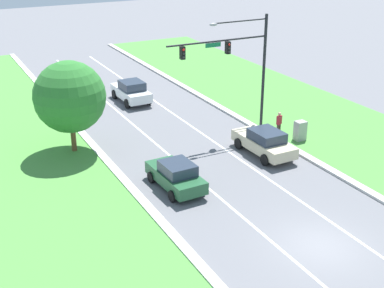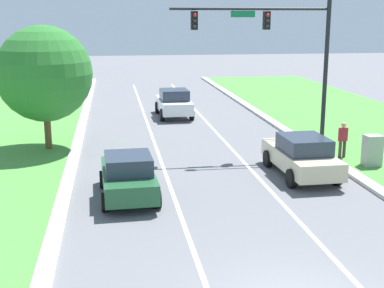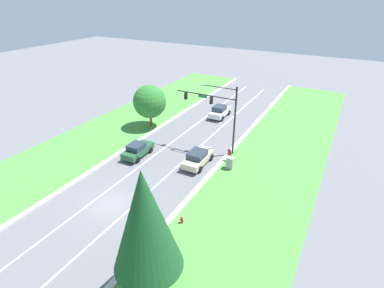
{
  "view_description": "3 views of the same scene",
  "coord_description": "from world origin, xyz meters",
  "px_view_note": "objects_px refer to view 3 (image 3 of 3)",
  "views": [
    {
      "loc": [
        -14.68,
        -15.57,
        13.62
      ],
      "look_at": [
        -0.99,
        10.86,
        1.18
      ],
      "focal_mm": 50.0,
      "sensor_mm": 36.0,
      "label": 1
    },
    {
      "loc": [
        -3.86,
        -9.97,
        6.23
      ],
      "look_at": [
        -0.85,
        9.92,
        1.44
      ],
      "focal_mm": 50.0,
      "sensor_mm": 36.0,
      "label": 2
    },
    {
      "loc": [
        16.44,
        -15.28,
        17.04
      ],
      "look_at": [
        2.11,
        11.03,
        1.58
      ],
      "focal_mm": 28.0,
      "sensor_mm": 36.0,
      "label": 3
    }
  ],
  "objects_px": {
    "utility_cabinet": "(230,163)",
    "oak_near_left_tree": "(150,102)",
    "traffic_signal_mast": "(218,108)",
    "champagne_sedan": "(198,158)",
    "white_sedan": "(220,111)",
    "pedestrian": "(229,154)",
    "forest_sedan": "(138,150)",
    "fire_hydrant": "(182,220)",
    "conifer_near_right_tree": "(145,221)"
  },
  "relations": [
    {
      "from": "traffic_signal_mast",
      "to": "utility_cabinet",
      "type": "height_order",
      "value": "traffic_signal_mast"
    },
    {
      "from": "champagne_sedan",
      "to": "fire_hydrant",
      "type": "distance_m",
      "value": 9.49
    },
    {
      "from": "utility_cabinet",
      "to": "traffic_signal_mast",
      "type": "bearing_deg",
      "value": 133.61
    },
    {
      "from": "conifer_near_right_tree",
      "to": "fire_hydrant",
      "type": "bearing_deg",
      "value": 102.42
    },
    {
      "from": "white_sedan",
      "to": "pedestrian",
      "type": "relative_size",
      "value": 2.66
    },
    {
      "from": "oak_near_left_tree",
      "to": "utility_cabinet",
      "type": "bearing_deg",
      "value": -20.38
    },
    {
      "from": "utility_cabinet",
      "to": "pedestrian",
      "type": "bearing_deg",
      "value": 115.4
    },
    {
      "from": "champagne_sedan",
      "to": "oak_near_left_tree",
      "type": "distance_m",
      "value": 12.38
    },
    {
      "from": "champagne_sedan",
      "to": "utility_cabinet",
      "type": "height_order",
      "value": "champagne_sedan"
    },
    {
      "from": "champagne_sedan",
      "to": "utility_cabinet",
      "type": "distance_m",
      "value": 3.5
    },
    {
      "from": "champagne_sedan",
      "to": "fire_hydrant",
      "type": "relative_size",
      "value": 6.75
    },
    {
      "from": "utility_cabinet",
      "to": "pedestrian",
      "type": "height_order",
      "value": "pedestrian"
    },
    {
      "from": "pedestrian",
      "to": "oak_near_left_tree",
      "type": "xyz_separation_m",
      "value": [
        -13.22,
        3.72,
        2.72
      ]
    },
    {
      "from": "pedestrian",
      "to": "traffic_signal_mast",
      "type": "bearing_deg",
      "value": -58.72
    },
    {
      "from": "utility_cabinet",
      "to": "oak_near_left_tree",
      "type": "bearing_deg",
      "value": 159.62
    },
    {
      "from": "fire_hydrant",
      "to": "forest_sedan",
      "type": "bearing_deg",
      "value": 144.18
    },
    {
      "from": "utility_cabinet",
      "to": "oak_near_left_tree",
      "type": "relative_size",
      "value": 0.24
    },
    {
      "from": "white_sedan",
      "to": "utility_cabinet",
      "type": "relative_size",
      "value": 3.23
    },
    {
      "from": "traffic_signal_mast",
      "to": "white_sedan",
      "type": "xyz_separation_m",
      "value": [
        -3.9,
        9.84,
        -4.43
      ]
    },
    {
      "from": "champagne_sedan",
      "to": "fire_hydrant",
      "type": "bearing_deg",
      "value": -71.65
    },
    {
      "from": "forest_sedan",
      "to": "fire_hydrant",
      "type": "height_order",
      "value": "forest_sedan"
    },
    {
      "from": "forest_sedan",
      "to": "white_sedan",
      "type": "relative_size",
      "value": 0.94
    },
    {
      "from": "fire_hydrant",
      "to": "white_sedan",
      "type": "bearing_deg",
      "value": 106.36
    },
    {
      "from": "champagne_sedan",
      "to": "conifer_near_right_tree",
      "type": "bearing_deg",
      "value": -74.46
    },
    {
      "from": "pedestrian",
      "to": "oak_near_left_tree",
      "type": "distance_m",
      "value": 14.0
    },
    {
      "from": "fire_hydrant",
      "to": "utility_cabinet",
      "type": "bearing_deg",
      "value": 88.54
    },
    {
      "from": "traffic_signal_mast",
      "to": "oak_near_left_tree",
      "type": "xyz_separation_m",
      "value": [
        -10.88,
        1.99,
        -1.67
      ]
    },
    {
      "from": "utility_cabinet",
      "to": "fire_hydrant",
      "type": "relative_size",
      "value": 1.99
    },
    {
      "from": "pedestrian",
      "to": "champagne_sedan",
      "type": "bearing_deg",
      "value": 16.92
    },
    {
      "from": "traffic_signal_mast",
      "to": "white_sedan",
      "type": "height_order",
      "value": "traffic_signal_mast"
    },
    {
      "from": "forest_sedan",
      "to": "utility_cabinet",
      "type": "bearing_deg",
      "value": 10.93
    },
    {
      "from": "utility_cabinet",
      "to": "white_sedan",
      "type": "bearing_deg",
      "value": 118.0
    },
    {
      "from": "traffic_signal_mast",
      "to": "fire_hydrant",
      "type": "xyz_separation_m",
      "value": [
        2.77,
        -12.88,
        -4.98
      ]
    },
    {
      "from": "champagne_sedan",
      "to": "pedestrian",
      "type": "height_order",
      "value": "pedestrian"
    },
    {
      "from": "white_sedan",
      "to": "champagne_sedan",
      "type": "height_order",
      "value": "white_sedan"
    },
    {
      "from": "utility_cabinet",
      "to": "pedestrian",
      "type": "distance_m",
      "value": 1.62
    },
    {
      "from": "champagne_sedan",
      "to": "forest_sedan",
      "type": "bearing_deg",
      "value": -167.78
    },
    {
      "from": "traffic_signal_mast",
      "to": "white_sedan",
      "type": "relative_size",
      "value": 1.79
    },
    {
      "from": "champagne_sedan",
      "to": "oak_near_left_tree",
      "type": "height_order",
      "value": "oak_near_left_tree"
    },
    {
      "from": "pedestrian",
      "to": "forest_sedan",
      "type": "bearing_deg",
      "value": -0.45
    },
    {
      "from": "champagne_sedan",
      "to": "fire_hydrant",
      "type": "height_order",
      "value": "champagne_sedan"
    },
    {
      "from": "traffic_signal_mast",
      "to": "champagne_sedan",
      "type": "distance_m",
      "value": 5.98
    },
    {
      "from": "champagne_sedan",
      "to": "traffic_signal_mast",
      "type": "bearing_deg",
      "value": 83.33
    },
    {
      "from": "fire_hydrant",
      "to": "oak_near_left_tree",
      "type": "xyz_separation_m",
      "value": [
        -13.65,
        14.88,
        3.31
      ]
    },
    {
      "from": "forest_sedan",
      "to": "fire_hydrant",
      "type": "bearing_deg",
      "value": -38.04
    },
    {
      "from": "forest_sedan",
      "to": "fire_hydrant",
      "type": "relative_size",
      "value": 6.03
    },
    {
      "from": "traffic_signal_mast",
      "to": "champagne_sedan",
      "type": "relative_size",
      "value": 1.7
    },
    {
      "from": "champagne_sedan",
      "to": "conifer_near_right_tree",
      "type": "relative_size",
      "value": 0.53
    },
    {
      "from": "forest_sedan",
      "to": "oak_near_left_tree",
      "type": "height_order",
      "value": "oak_near_left_tree"
    },
    {
      "from": "fire_hydrant",
      "to": "pedestrian",
      "type": "bearing_deg",
      "value": 92.25
    }
  ]
}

